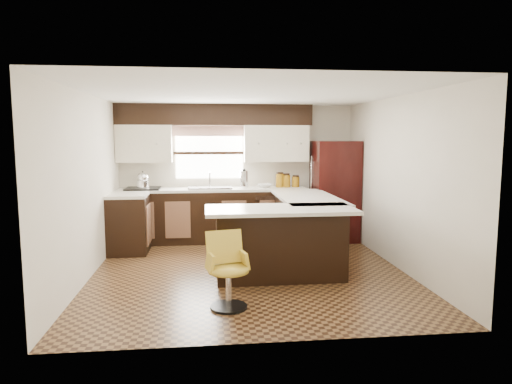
{
  "coord_description": "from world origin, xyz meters",
  "views": [
    {
      "loc": [
        -0.58,
        -6.06,
        1.84
      ],
      "look_at": [
        0.15,
        0.45,
        1.04
      ],
      "focal_mm": 32.0,
      "sensor_mm": 36.0,
      "label": 1
    }
  ],
  "objects": [
    {
      "name": "wall_left",
      "position": [
        -2.1,
        0.0,
        1.2
      ],
      "size": [
        0.0,
        4.4,
        4.4
      ],
      "primitive_type": "plane",
      "rotation": [
        1.57,
        0.0,
        1.57
      ],
      "color": "beige",
      "rests_on": "floor"
    },
    {
      "name": "window_pane",
      "position": [
        -0.5,
        2.18,
        1.55
      ],
      "size": [
        1.2,
        0.02,
        0.9
      ],
      "primitive_type": "cube",
      "color": "white",
      "rests_on": "wall_back"
    },
    {
      "name": "soffit",
      "position": [
        -0.4,
        2.03,
        2.22
      ],
      "size": [
        3.4,
        0.35,
        0.36
      ],
      "primitive_type": "cube",
      "color": "black",
      "rests_on": "wall_back"
    },
    {
      "name": "peninsula_long",
      "position": [
        0.9,
        0.62,
        0.45
      ],
      "size": [
        0.6,
        1.95,
        0.9
      ],
      "primitive_type": "cube",
      "color": "black",
      "rests_on": "floor"
    },
    {
      "name": "base_cab_left",
      "position": [
        -1.8,
        1.25,
        0.45
      ],
      "size": [
        0.6,
        0.7,
        0.9
      ],
      "primitive_type": "cube",
      "color": "black",
      "rests_on": "floor"
    },
    {
      "name": "wall_back",
      "position": [
        0.0,
        2.2,
        1.2
      ],
      "size": [
        4.4,
        0.0,
        4.4
      ],
      "primitive_type": "plane",
      "rotation": [
        1.57,
        0.0,
        0.0
      ],
      "color": "beige",
      "rests_on": "floor"
    },
    {
      "name": "percolator",
      "position": [
        0.1,
        1.9,
        1.1
      ],
      "size": [
        0.15,
        0.15,
        0.3
      ],
      "primitive_type": "cylinder",
      "color": "silver",
      "rests_on": "counter_back"
    },
    {
      "name": "dishwasher",
      "position": [
        0.55,
        1.61,
        0.43
      ],
      "size": [
        0.58,
        0.03,
        0.78
      ],
      "primitive_type": "cube",
      "color": "black",
      "rests_on": "floor"
    },
    {
      "name": "canister_large",
      "position": [
        0.74,
        1.92,
        1.06
      ],
      "size": [
        0.14,
        0.14,
        0.24
      ],
      "primitive_type": "cylinder",
      "color": "#82580D",
      "rests_on": "counter_back"
    },
    {
      "name": "wall_front",
      "position": [
        0.0,
        -2.2,
        1.2
      ],
      "size": [
        4.4,
        0.0,
        4.4
      ],
      "primitive_type": "plane",
      "rotation": [
        -1.57,
        0.0,
        0.0
      ],
      "color": "beige",
      "rests_on": "floor"
    },
    {
      "name": "valance",
      "position": [
        -0.5,
        2.14,
        1.94
      ],
      "size": [
        1.3,
        0.06,
        0.18
      ],
      "primitive_type": "cube",
      "color": "#D19B93",
      "rests_on": "wall_back"
    },
    {
      "name": "counter_pen_return",
      "position": [
        0.35,
        -0.44,
        0.92
      ],
      "size": [
        1.89,
        0.84,
        0.04
      ],
      "primitive_type": "cube",
      "color": "silver",
      "rests_on": "peninsula_return"
    },
    {
      "name": "sink",
      "position": [
        -0.5,
        1.88,
        0.96
      ],
      "size": [
        0.75,
        0.45,
        0.03
      ],
      "primitive_type": "cube",
      "color": "#B2B2B7",
      "rests_on": "counter_back"
    },
    {
      "name": "upper_cab_right",
      "position": [
        0.68,
        2.03,
        1.72
      ],
      "size": [
        1.14,
        0.35,
        0.64
      ],
      "primitive_type": "cube",
      "color": "beige",
      "rests_on": "wall_back"
    },
    {
      "name": "canister_small",
      "position": [
        1.03,
        1.92,
        1.04
      ],
      "size": [
        0.13,
        0.13,
        0.18
      ],
      "primitive_type": "cylinder",
      "color": "#82580D",
      "rests_on": "counter_back"
    },
    {
      "name": "base_cab_back",
      "position": [
        -0.45,
        1.9,
        0.45
      ],
      "size": [
        3.3,
        0.6,
        0.9
      ],
      "primitive_type": "cube",
      "color": "black",
      "rests_on": "floor"
    },
    {
      "name": "counter_back",
      "position": [
        -0.45,
        1.9,
        0.92
      ],
      "size": [
        3.3,
        0.6,
        0.04
      ],
      "primitive_type": "cube",
      "color": "silver",
      "rests_on": "base_cab_back"
    },
    {
      "name": "counter_pen_long",
      "position": [
        0.95,
        0.62,
        0.92
      ],
      "size": [
        0.84,
        1.95,
        0.04
      ],
      "primitive_type": "cube",
      "color": "silver",
      "rests_on": "peninsula_long"
    },
    {
      "name": "canister_med",
      "position": [
        0.86,
        1.92,
        1.05
      ],
      "size": [
        0.14,
        0.14,
        0.22
      ],
      "primitive_type": "cylinder",
      "color": "#82580D",
      "rests_on": "counter_back"
    },
    {
      "name": "mixing_bowl",
      "position": [
        0.46,
        1.9,
        0.98
      ],
      "size": [
        0.3,
        0.3,
        0.06
      ],
      "primitive_type": "imported",
      "rotation": [
        0.0,
        0.0,
        0.18
      ],
      "color": "white",
      "rests_on": "counter_back"
    },
    {
      "name": "kettle",
      "position": [
        -1.65,
        1.88,
        1.11
      ],
      "size": [
        0.21,
        0.21,
        0.29
      ],
      "primitive_type": null,
      "color": "silver",
      "rests_on": "cooktop"
    },
    {
      "name": "ceiling",
      "position": [
        0.0,
        0.0,
        2.4
      ],
      "size": [
        4.4,
        4.4,
        0.0
      ],
      "primitive_type": "plane",
      "rotation": [
        3.14,
        0.0,
        0.0
      ],
      "color": "silver",
      "rests_on": "wall_back"
    },
    {
      "name": "peninsula_return",
      "position": [
        0.38,
        -0.35,
        0.45
      ],
      "size": [
        1.65,
        0.6,
        0.9
      ],
      "primitive_type": "cube",
      "color": "black",
      "rests_on": "floor"
    },
    {
      "name": "counter_left",
      "position": [
        -1.8,
        1.25,
        0.92
      ],
      "size": [
        0.6,
        0.7,
        0.04
      ],
      "primitive_type": "cube",
      "color": "silver",
      "rests_on": "base_cab_left"
    },
    {
      "name": "wall_right",
      "position": [
        2.1,
        0.0,
        1.2
      ],
      "size": [
        0.0,
        4.4,
        4.4
      ],
      "primitive_type": "plane",
      "rotation": [
        1.57,
        0.0,
        -1.57
      ],
      "color": "beige",
      "rests_on": "floor"
    },
    {
      "name": "refrigerator",
      "position": [
        1.7,
        1.77,
        0.88
      ],
      "size": [
        0.76,
        0.73,
        1.77
      ],
      "primitive_type": "cube",
      "color": "black",
      "rests_on": "floor"
    },
    {
      "name": "floor",
      "position": [
        0.0,
        0.0,
        0.0
      ],
      "size": [
        4.4,
        4.4,
        0.0
      ],
      "primitive_type": "plane",
      "color": "#49301A",
      "rests_on": "ground"
    },
    {
      "name": "cooktop",
      "position": [
        -1.65,
        1.88,
        0.96
      ],
      "size": [
        0.58,
        0.5,
        0.02
      ],
      "primitive_type": "cube",
      "color": "black",
      "rests_on": "counter_back"
    },
    {
      "name": "bar_chair",
      "position": [
        -0.35,
        -1.33,
        0.41
      ],
      "size": [
        0.52,
        0.52,
        0.82
      ],
      "primitive_type": null,
      "rotation": [
        0.0,
        0.0,
        0.22
      ],
      "color": "gold",
      "rests_on": "floor"
    },
    {
      "name": "upper_cab_left",
      "position": [
        -1.62,
        2.03,
        1.72
      ],
      "size": [
        0.94,
        0.35,
        0.64
      ],
      "primitive_type": "cube",
      "color": "beige",
      "rests_on": "wall_back"
    }
  ]
}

